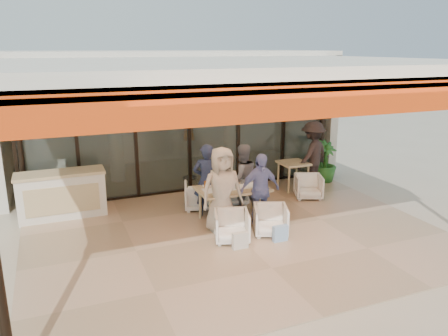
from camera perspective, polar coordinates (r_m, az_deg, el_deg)
The scene contains 21 objects.
ground at distance 8.81m, azimuth 1.61°, elevation -8.76°, with size 70.00×70.00×0.00m, color #C6B293.
terrace_floor at distance 8.81m, azimuth 1.61°, elevation -8.73°, with size 8.00×6.00×0.01m, color tan.
terrace_structure at distance 7.80m, azimuth 2.60°, elevation 12.78°, with size 8.00×6.00×3.40m.
glass_storefront at distance 11.03m, azimuth -4.60°, elevation 4.91°, with size 8.08×0.10×3.20m.
interior_block at distance 13.15m, azimuth -7.72°, elevation 9.30°, with size 9.05×3.62×3.52m.
host_counter at distance 10.13m, azimuth -20.41°, elevation -3.26°, with size 1.85×0.65×1.04m.
dining_table at distance 9.28m, azimuth 1.07°, elevation -2.93°, with size 1.50×0.90×0.93m.
chair_far_left at distance 10.08m, azimuth -3.22°, elevation -3.44°, with size 0.68×0.64×0.70m, color white.
chair_far_right at distance 10.38m, azimuth 1.18°, elevation -3.10°, with size 0.60×0.56×0.62m, color white.
chair_near_left at distance 8.43m, azimuth 1.02°, elevation -7.45°, with size 0.65×0.61×0.67m, color white.
chair_near_right at distance 8.77m, azimuth 6.11°, elevation -6.62°, with size 0.64×0.60×0.66m, color white.
diner_navy at distance 9.49m, azimuth -2.28°, elevation -1.68°, with size 0.60×0.39×1.64m, color #1B223C.
diner_grey at distance 9.80m, azimuth 2.35°, elevation -1.35°, with size 0.76×0.59×1.56m, color slate.
diner_cream at distance 8.67m, azimuth -0.26°, elevation -2.93°, with size 0.86×0.56×1.76m, color beige.
diner_periwinkle at distance 9.03m, azimuth 4.70°, elevation -2.91°, with size 0.91×0.38×1.55m, color #7381C1.
tote_bag_cream at distance 8.16m, azimuth 2.13°, elevation -9.52°, with size 0.30×0.10×0.34m, color silver.
tote_bag_blue at distance 8.51m, azimuth 7.36°, elevation -8.55°, with size 0.30×0.10×0.34m, color #99BFD8.
side_table at distance 11.48m, azimuth 9.04°, elevation 0.25°, with size 0.70×0.70×0.74m.
side_chair at distance 10.95m, azimuth 10.98°, elevation -2.27°, with size 0.64×0.60×0.66m, color white.
standing_woman at distance 11.77m, azimuth 11.47°, elevation 1.76°, with size 1.14×0.66×1.77m, color black.
potted_palm at distance 12.31m, azimuth 13.00°, elevation 0.81°, with size 0.65×0.65×1.16m, color #1E5919.
Camera 1 is at (-3.24, -7.35, 3.62)m, focal length 35.00 mm.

